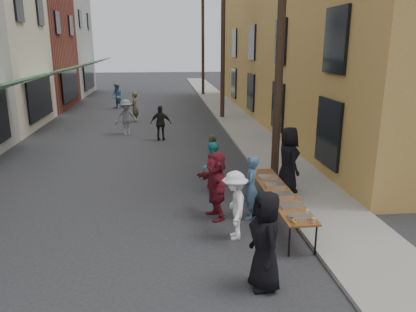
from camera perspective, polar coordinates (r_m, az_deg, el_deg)
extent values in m
plane|color=#28282B|center=(10.41, -9.82, -9.67)|extent=(120.00, 120.00, 0.00)
cube|color=gray|center=(25.17, 3.60, 5.45)|extent=(2.20, 60.00, 0.10)
cube|color=maroon|center=(32.26, -26.46, 13.15)|extent=(8.00, 8.00, 8.00)
cube|color=gray|center=(39.89, -22.65, 14.41)|extent=(8.00, 8.00, 9.00)
cube|color=#C18845|center=(25.63, 18.32, 16.03)|extent=(10.00, 28.00, 10.00)
cylinder|color=#2D2116|center=(12.93, 10.15, 15.73)|extent=(0.26, 0.26, 9.00)
cylinder|color=#2D2116|center=(24.69, 2.11, 15.66)|extent=(0.26, 0.26, 9.00)
cylinder|color=#2D2116|center=(36.60, -0.72, 15.56)|extent=(0.26, 0.26, 9.00)
cube|color=brown|center=(10.50, 9.94, -5.14)|extent=(0.70, 4.00, 0.04)
cylinder|color=black|center=(8.92, 11.37, -11.67)|extent=(0.04, 0.04, 0.71)
cylinder|color=black|center=(9.11, 14.92, -11.32)|extent=(0.04, 0.04, 0.71)
cylinder|color=black|center=(12.27, 6.14, -3.81)|extent=(0.04, 0.04, 0.71)
cylinder|color=black|center=(12.40, 8.77, -3.69)|extent=(0.04, 0.04, 0.71)
cube|color=maroon|center=(9.02, 12.86, -8.39)|extent=(0.50, 0.33, 0.08)
cube|color=#B2B2B7|center=(9.59, 11.60, -6.86)|extent=(0.50, 0.33, 0.08)
cube|color=tan|center=(10.21, 10.42, -5.40)|extent=(0.50, 0.33, 0.08)
cube|color=#B2B2B7|center=(10.84, 9.37, -4.11)|extent=(0.50, 0.33, 0.08)
cube|color=tan|center=(11.48, 8.45, -2.96)|extent=(0.50, 0.33, 0.08)
cylinder|color=#A57F26|center=(8.70, 12.11, -9.27)|extent=(0.07, 0.07, 0.08)
cylinder|color=#A57F26|center=(8.78, 11.90, -9.01)|extent=(0.07, 0.07, 0.08)
cylinder|color=#A57F26|center=(8.87, 11.71, -8.75)|extent=(0.07, 0.07, 0.08)
cylinder|color=tan|center=(8.87, 14.62, -8.80)|extent=(0.08, 0.08, 0.12)
imported|color=black|center=(7.56, 8.07, -11.71)|extent=(0.68, 0.97, 1.88)
imported|color=#436181|center=(10.48, 6.03, -4.42)|extent=(0.55, 0.69, 1.67)
imported|color=teal|center=(12.30, 0.59, -1.61)|extent=(0.67, 0.82, 1.55)
imported|color=white|center=(9.38, 3.79, -6.93)|extent=(0.68, 1.09, 1.62)
imported|color=#5D693D|center=(13.52, 0.64, -0.08)|extent=(0.40, 0.91, 1.53)
imported|color=maroon|center=(10.42, 1.08, -4.11)|extent=(0.89, 1.73, 1.79)
imported|color=black|center=(12.23, 11.22, -0.52)|extent=(0.73, 1.02, 1.96)
imported|color=slate|center=(20.70, -11.41, 5.36)|extent=(1.28, 0.96, 1.76)
imported|color=black|center=(19.16, -6.65, 4.60)|extent=(1.01, 0.51, 1.65)
imported|color=brown|center=(24.16, -10.27, 6.79)|extent=(0.44, 0.65, 1.74)
imported|color=#5375A1|center=(29.43, -12.63, 8.19)|extent=(1.09, 1.07, 1.77)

